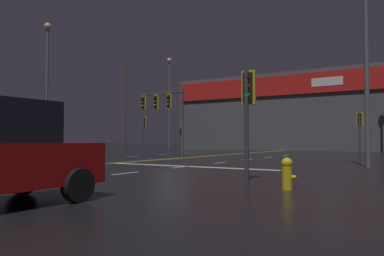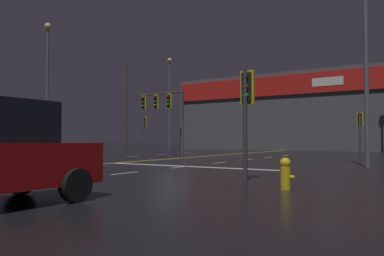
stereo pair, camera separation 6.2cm
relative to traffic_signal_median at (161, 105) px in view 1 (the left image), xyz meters
name	(u,v)px [view 1 (the left image)]	position (x,y,z in m)	size (l,w,h in m)	color
ground_plane	(169,159)	(1.85, -1.66, -3.58)	(200.00, 200.00, 0.00)	black
road_markings	(172,160)	(2.62, -2.52, -3.57)	(13.31, 60.00, 0.01)	gold
traffic_signal_median	(161,105)	(0.00, 0.00, 0.00)	(3.95, 0.36, 4.63)	#38383D
traffic_signal_corner_northeast	(360,124)	(11.43, 8.52, -1.24)	(0.42, 0.36, 3.19)	#38383D
traffic_signal_corner_southeast	(248,99)	(11.00, -10.71, -1.23)	(0.42, 0.36, 3.20)	#38383D
traffic_signal_corner_northwest	(144,126)	(-7.61, 7.50, -1.06)	(0.42, 0.36, 3.43)	#38383D
streetlight_near_left	(47,72)	(-10.94, -0.98, 3.22)	(0.56, 0.56, 10.86)	#59595E
streetlight_near_right	(366,9)	(13.29, -3.26, 3.24)	(0.56, 0.56, 10.88)	#59595E
streetlight_far_right	(169,92)	(-10.97, 16.47, 3.42)	(0.56, 0.56, 11.22)	#59595E
fire_hydrant	(287,173)	(12.54, -11.97, -3.18)	(0.35, 0.26, 0.76)	gold
building_backdrop	(295,113)	(1.85, 25.50, 0.91)	(27.90, 10.23, 8.94)	#4C4C51
utility_pole_row	(251,102)	(-1.44, 19.20, 2.02)	(45.99, 0.26, 12.04)	#4C3828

